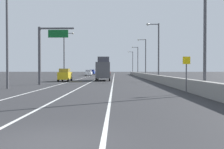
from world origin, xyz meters
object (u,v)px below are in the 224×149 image
Objects in this scene: overhead_sign_gantry at (45,48)px; lamp_post_right_fourth at (137,59)px; speed_advisory_sign at (186,72)px; car_white_3 at (89,73)px; car_gray_1 at (99,72)px; box_truck at (103,69)px; lamp_post_right_near at (202,24)px; lamp_post_left_near at (10,35)px; car_red_0 at (108,72)px; lamp_post_left_mid at (65,52)px; car_yellow_4 at (65,75)px; lamp_post_right_second at (157,48)px; lamp_post_right_fifth at (132,61)px; car_blue_2 at (92,72)px; lamp_post_right_third at (145,55)px.

lamp_post_right_fourth is at bearing 72.82° from overhead_sign_gantry.
speed_advisory_sign is 0.31× the size of lamp_post_right_fourth.
car_gray_1 is at bearing 67.02° from car_white_3.
lamp_post_right_fourth is at bearing 76.71° from box_truck.
lamp_post_right_near is 1.00× the size of lamp_post_right_fourth.
box_truck is (8.66, 20.30, -3.54)m from lamp_post_left_near.
car_red_0 is (-9.29, 70.18, -4.57)m from lamp_post_right_near.
lamp_post_left_mid is at bearing -97.49° from car_gray_1.
speed_advisory_sign reaches higher than car_gray_1.
lamp_post_right_fourth reaches higher than car_yellow_4.
lamp_post_right_second reaches higher than car_red_0.
lamp_post_right_near is 1.99× the size of car_white_3.
lamp_post_left_near reaches higher than car_yellow_4.
lamp_post_right_second is 49.20m from car_red_0.
speed_advisory_sign is at bearing -19.00° from lamp_post_left_near.
lamp_post_right_fourth and lamp_post_right_fifth have the same top height.
lamp_post_right_fifth is 62.85m from box_truck.
lamp_post_right_fourth is 1.00× the size of lamp_post_right_fifth.
lamp_post_left_mid is (-1.04, 19.31, 0.79)m from overhead_sign_gantry.
lamp_post_right_second is 10.52m from box_truck.
box_truck is (-7.82, 25.97, 0.22)m from speed_advisory_sign.
overhead_sign_gantry is at bearing -96.58° from car_red_0.
car_yellow_4 is 7.20m from box_truck.
lamp_post_left_near is at bearing -97.34° from car_red_0.
lamp_post_left_mid reaches higher than car_blue_2.
car_gray_1 is 41.88m from box_truck.
lamp_post_right_fourth is 38.01m from lamp_post_left_mid.
lamp_post_left_near is at bearing -103.19° from overhead_sign_gantry.
car_white_3 is at bearing 89.90° from car_yellow_4.
car_yellow_4 is (-5.84, -47.36, 0.10)m from car_red_0.
lamp_post_left_mid is at bearing 100.38° from car_yellow_4.
lamp_post_right_fifth is at bearing 81.54° from box_truck.
overhead_sign_gantry is 15.09m from box_truck.
lamp_post_right_near is 2.17× the size of car_yellow_4.
box_truck is at bearing -98.46° from lamp_post_right_fifth.
car_blue_2 is 0.58× the size of box_truck.
lamp_post_left_near is (-18.10, -60.28, 0.00)m from lamp_post_right_fourth.
lamp_post_left_near is 2.30× the size of car_red_0.
lamp_post_right_fifth is 1.99× the size of car_white_3.
car_gray_1 reaches higher than car_white_3.
lamp_post_right_third is 20.99m from lamp_post_left_mid.
lamp_post_right_fourth is at bearing 89.38° from lamp_post_right_second.
lamp_post_right_fifth is 1.27× the size of box_truck.
lamp_post_right_second is at bearing -91.23° from lamp_post_right_third.
lamp_post_left_mid is 1.27× the size of box_truck.
lamp_post_left_mid reaches higher than overhead_sign_gantry.
lamp_post_right_near is 27.74m from car_yellow_4.
lamp_post_right_near is at bearing -71.31° from box_truck.
speed_advisory_sign reaches higher than car_yellow_4.
speed_advisory_sign is 17.82m from lamp_post_left_near.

